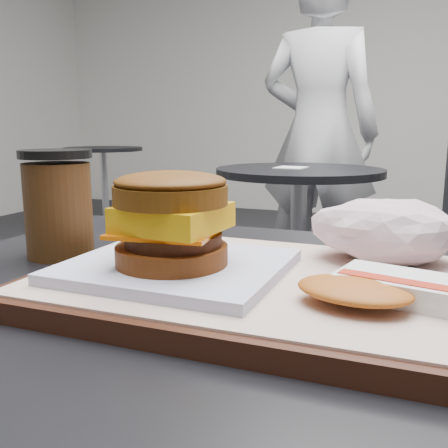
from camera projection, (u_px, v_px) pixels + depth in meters
serving_tray at (252, 283)px, 0.45m from camera, size 0.38×0.28×0.02m
breakfast_sandwich at (173, 231)px, 0.44m from camera, size 0.19×0.17×0.09m
hash_brown at (379, 288)px, 0.38m from camera, size 0.13×0.11×0.02m
crumpled_wrapper at (384, 230)px, 0.49m from camera, size 0.14×0.11×0.06m
coffee_cup at (58, 205)px, 0.58m from camera, size 0.08×0.08×0.12m
neighbor_table at (298, 215)px, 2.12m from camera, size 0.70×0.70×0.75m
napkin at (291, 168)px, 2.10m from camera, size 0.13×0.13×0.00m
patron at (318, 133)px, 2.71m from camera, size 0.68×0.48×1.77m
bg_table_mid at (104, 169)px, 4.27m from camera, size 0.66×0.66×0.75m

